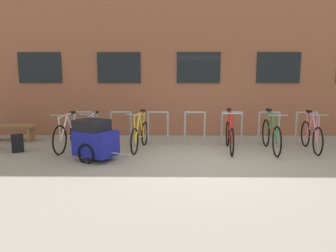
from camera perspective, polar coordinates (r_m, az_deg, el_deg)
ground_plane at (r=7.19m, az=7.10°, el=-6.64°), size 42.00×42.00×0.00m
storefront_building at (r=12.77m, az=4.37°, el=12.67°), size 28.00×5.40×5.37m
bike_rack at (r=8.90m, az=4.67°, el=0.18°), size 6.59×0.05×0.92m
bicycle_red at (r=8.44m, az=10.65°, el=-1.60°), size 0.44×1.76×1.04m
bicycle_pink at (r=9.06m, az=23.62°, el=-1.51°), size 0.44×1.65×1.00m
bicycle_yellow at (r=8.45m, az=-4.90°, el=-1.55°), size 0.44×1.68×1.00m
bicycle_green at (r=8.64m, az=17.46°, el=-1.52°), size 0.44×1.83×1.04m
bicycle_white at (r=8.74m, az=-16.92°, el=-1.43°), size 0.44×1.68×0.98m
bicycle_silver at (r=8.66m, az=-12.77°, el=-1.30°), size 0.44×1.76×0.99m
bike_trailer at (r=7.57m, az=-12.58°, el=-2.26°), size 1.42×0.98×0.93m
wooden_bench at (r=10.41m, az=-25.92°, el=-0.50°), size 1.55×0.40×0.48m
backpack at (r=8.95m, az=-24.66°, el=-2.75°), size 0.34×0.30×0.44m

